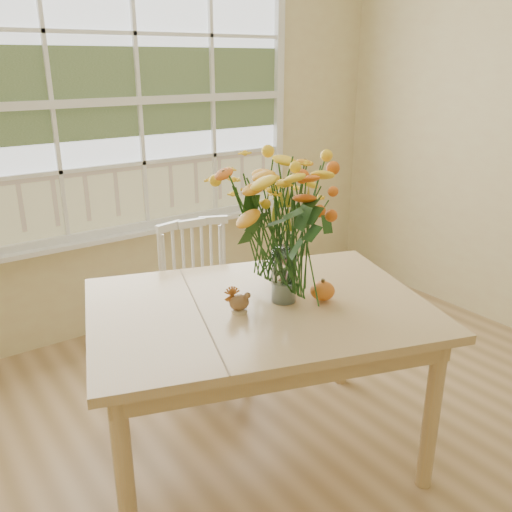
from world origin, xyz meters
TOP-DOWN VIEW (x-y plane):
  - floor at (0.00, 0.00)m, footprint 4.00×4.50m
  - wall_back at (0.00, 2.25)m, footprint 4.00×0.02m
  - window at (0.00, 2.21)m, footprint 2.42×0.12m
  - dining_table at (-0.21, 0.60)m, footprint 1.72×1.46m
  - windsor_chair at (-0.08, 1.35)m, footprint 0.47×0.45m
  - flower_vase at (-0.10, 0.57)m, footprint 0.52×0.52m
  - pumpkin at (0.04, 0.47)m, footprint 0.11×0.11m
  - turkey_figurine at (-0.33, 0.59)m, footprint 0.10×0.09m
  - dark_gourd at (-0.04, 0.67)m, footprint 0.13×0.12m

SIDE VIEW (x-z plane):
  - floor at x=0.00m, z-range -0.01..0.00m
  - windsor_chair at x=-0.08m, z-range 0.06..0.98m
  - dining_table at x=-0.21m, z-range 0.30..1.08m
  - dark_gourd at x=-0.04m, z-range 0.78..0.86m
  - pumpkin at x=0.04m, z-range 0.78..0.87m
  - turkey_figurine at x=-0.33m, z-range 0.77..0.88m
  - flower_vase at x=-0.10m, z-range 0.85..1.46m
  - wall_back at x=0.00m, z-range 0.00..2.70m
  - window at x=0.00m, z-range 0.66..2.40m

